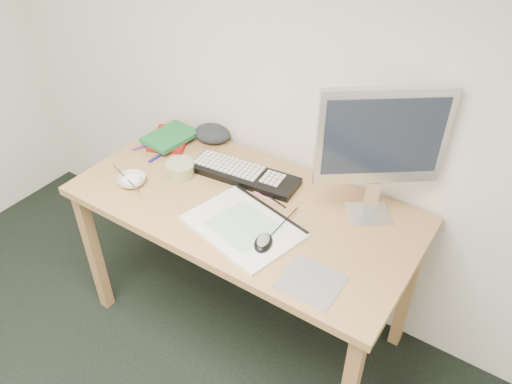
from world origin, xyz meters
TOP-DOWN VIEW (x-y plane):
  - desk at (-0.04, 1.43)m, footprint 1.40×0.70m
  - mousepad at (0.39, 1.21)m, footprint 0.20×0.18m
  - sketchpad at (0.04, 1.30)m, footprint 0.47×0.38m
  - keyboard at (-0.14, 1.57)m, footprint 0.49×0.20m
  - monitor at (0.40, 1.64)m, footprint 0.39×0.30m
  - mouse at (0.16, 1.26)m, footprint 0.09×0.12m
  - rice_bowl at (-0.50, 1.27)m, footprint 0.14×0.14m
  - chopsticks at (-0.51, 1.25)m, footprint 0.23×0.09m
  - fruit_tub at (-0.38, 1.43)m, footprint 0.13×0.13m
  - book_red at (-0.60, 1.62)m, footprint 0.25×0.27m
  - book_green at (-0.59, 1.61)m, footprint 0.19×0.25m
  - cloth_lump at (-0.44, 1.75)m, footprint 0.18×0.17m
  - pencil_pink at (-0.01, 1.50)m, footprint 0.20×0.04m
  - pencil_tan at (-0.08, 1.47)m, footprint 0.12×0.14m
  - pencil_black at (0.04, 1.51)m, footprint 0.17×0.05m
  - marker_blue at (-0.55, 1.50)m, footprint 0.02×0.14m
  - marker_orange at (-0.56, 1.53)m, footprint 0.02×0.13m
  - marker_purple at (-0.66, 1.52)m, footprint 0.07×0.13m

SIDE VIEW (x-z plane):
  - desk at x=-0.04m, z-range 0.29..1.04m
  - mousepad at x=0.39m, z-range 0.75..0.75m
  - pencil_black at x=0.04m, z-range 0.75..0.76m
  - pencil_tan at x=-0.08m, z-range 0.75..0.76m
  - pencil_pink at x=-0.01m, z-range 0.75..0.76m
  - sketchpad at x=0.04m, z-range 0.75..0.76m
  - marker_orange at x=-0.56m, z-range 0.75..0.76m
  - marker_blue at x=-0.55m, z-range 0.75..0.76m
  - marker_purple at x=-0.66m, z-range 0.75..0.76m
  - book_red at x=-0.60m, z-range 0.75..0.77m
  - keyboard at x=-0.14m, z-range 0.75..0.78m
  - rice_bowl at x=-0.50m, z-range 0.75..0.79m
  - mouse at x=0.16m, z-range 0.76..0.80m
  - fruit_tub at x=-0.38m, z-range 0.75..0.81m
  - cloth_lump at x=-0.44m, z-range 0.75..0.81m
  - book_green at x=-0.59m, z-range 0.77..0.79m
  - chopsticks at x=-0.51m, z-range 0.78..0.80m
  - monitor at x=0.40m, z-range 0.82..1.35m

